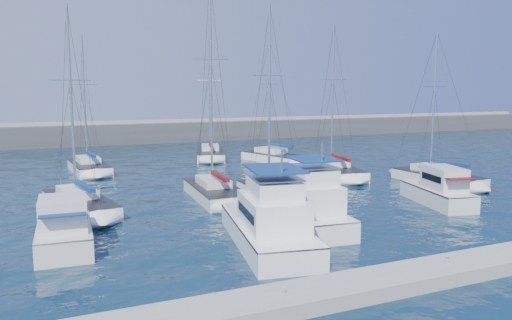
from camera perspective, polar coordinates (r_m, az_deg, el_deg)
name	(u,v)px	position (r m, az deg, el deg)	size (l,w,h in m)	color
ground	(316,218)	(32.13, 6.92, -6.61)	(220.00, 220.00, 0.00)	black
breakwater	(146,135)	(80.57, -12.44, 2.77)	(160.00, 6.00, 4.45)	#424244
dock	(447,270)	(23.73, 20.99, -11.64)	(40.00, 2.20, 0.60)	gray
dock_cleat_near_port	(283,290)	(19.06, 3.16, -14.63)	(0.16, 0.16, 0.25)	silver
dock_cleat_centre	(447,260)	(23.59, 21.04, -10.66)	(0.16, 0.16, 0.25)	silver
motor_yacht_port_outer	(64,232)	(27.35, -21.08, -7.64)	(3.01, 6.10, 3.20)	silver
motor_yacht_port_inner	(269,226)	(25.94, 1.52, -7.50)	(5.06, 10.04, 4.69)	white
motor_yacht_stbd_inner	(307,210)	(29.33, 5.87, -5.72)	(3.96, 7.96, 4.69)	white
motor_yacht_stbd_outer	(439,192)	(37.68, 20.19, -3.41)	(3.89, 7.19, 3.20)	silver
sailboat_mid_a	(80,204)	(35.52, -19.52, -4.76)	(4.51, 8.83, 13.93)	white
sailboat_mid_b	(215,192)	(37.43, -4.71, -3.64)	(3.64, 8.58, 16.62)	silver
sailboat_mid_c	(273,193)	(37.13, 1.96, -3.74)	(3.14, 7.87, 14.61)	white
sailboat_mid_d	(334,171)	(47.84, 8.95, -1.22)	(4.65, 9.01, 14.59)	white
sailboat_mid_e	(437,178)	(46.27, 19.99, -1.92)	(3.50, 8.40, 13.37)	silver
sailboat_back_a	(89,167)	(52.14, -18.54, -0.79)	(3.60, 8.41, 13.79)	white
sailboat_back_b	(210,154)	(60.18, -5.24, 0.71)	(5.81, 9.74, 14.79)	silver
sailboat_back_c	(273,157)	(56.95, 2.00, 0.33)	(5.13, 8.74, 14.03)	white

